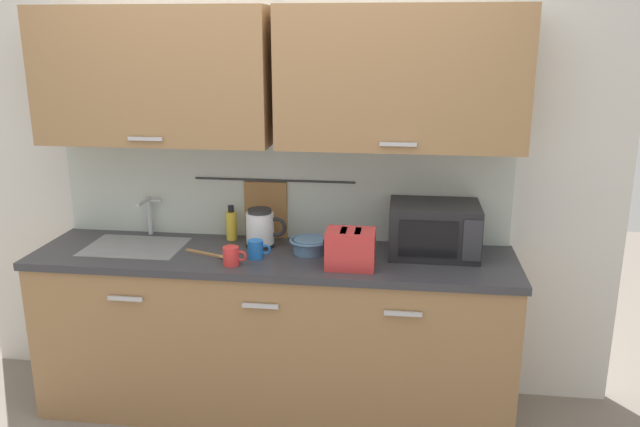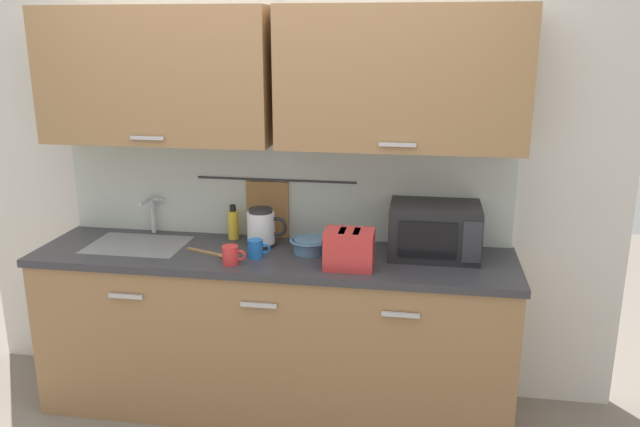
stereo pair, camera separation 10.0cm
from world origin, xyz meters
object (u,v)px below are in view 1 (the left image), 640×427
object	(u,v)px
mixing_bowl	(310,245)
wooden_spoon	(212,255)
toaster	(350,249)
microwave	(434,229)
dish_soap_bottle	(232,225)
mug_by_kettle	(256,249)
electric_kettle	(261,228)
mug_near_sink	(232,256)

from	to	relation	value
mixing_bowl	wooden_spoon	size ratio (longest dim) A/B	0.80
toaster	wooden_spoon	bearing A→B (deg)	174.08
microwave	dish_soap_bottle	distance (m)	1.11
microwave	wooden_spoon	xyz separation A→B (m)	(-1.14, -0.18, -0.13)
toaster	mug_by_kettle	distance (m)	0.50
microwave	mug_by_kettle	xyz separation A→B (m)	(-0.90, -0.18, -0.09)
toaster	wooden_spoon	xyz separation A→B (m)	(-0.73, 0.08, -0.09)
mug_by_kettle	microwave	bearing A→B (deg)	11.47
electric_kettle	wooden_spoon	size ratio (longest dim) A/B	0.85
electric_kettle	mug_near_sink	world-z (taller)	electric_kettle
wooden_spoon	toaster	bearing A→B (deg)	-5.92
mixing_bowl	mug_by_kettle	size ratio (longest dim) A/B	1.78
microwave	electric_kettle	bearing A→B (deg)	179.52
microwave	toaster	size ratio (longest dim) A/B	1.80
electric_kettle	toaster	size ratio (longest dim) A/B	0.89
electric_kettle	wooden_spoon	bearing A→B (deg)	-139.52
mug_near_sink	mixing_bowl	xyz separation A→B (m)	(0.36, 0.23, -0.00)
mug_near_sink	toaster	world-z (taller)	toaster
dish_soap_bottle	mug_by_kettle	xyz separation A→B (m)	(0.20, -0.29, -0.04)
electric_kettle	mug_near_sink	bearing A→B (deg)	-104.83
toaster	mug_by_kettle	world-z (taller)	toaster
dish_soap_bottle	mug_by_kettle	bearing A→B (deg)	-54.46
electric_kettle	mug_near_sink	size ratio (longest dim) A/B	1.89
microwave	mug_near_sink	xyz separation A→B (m)	(-1.00, -0.30, -0.09)
electric_kettle	mug_by_kettle	bearing A→B (deg)	-85.34
microwave	mixing_bowl	xyz separation A→B (m)	(-0.64, -0.07, -0.09)
mixing_bowl	wooden_spoon	xyz separation A→B (m)	(-0.50, -0.11, -0.04)
microwave	mug_by_kettle	world-z (taller)	microwave
toaster	mug_near_sink	bearing A→B (deg)	-175.50
microwave	toaster	distance (m)	0.49
electric_kettle	dish_soap_bottle	bearing A→B (deg)	153.28
mug_near_sink	toaster	distance (m)	0.59
mug_by_kettle	wooden_spoon	distance (m)	0.24
electric_kettle	mug_by_kettle	distance (m)	0.20
microwave	dish_soap_bottle	xyz separation A→B (m)	(-1.11, 0.10, -0.05)
toaster	wooden_spoon	size ratio (longest dim) A/B	0.96
electric_kettle	microwave	bearing A→B (deg)	-0.48
microwave	dish_soap_bottle	bearing A→B (deg)	174.70
mug_near_sink	wooden_spoon	bearing A→B (deg)	138.55
dish_soap_bottle	mug_near_sink	world-z (taller)	dish_soap_bottle
electric_kettle	mug_near_sink	xyz separation A→B (m)	(-0.08, -0.31, -0.05)
wooden_spoon	mug_by_kettle	bearing A→B (deg)	-0.88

